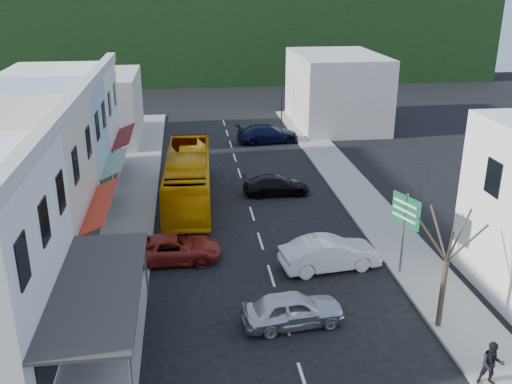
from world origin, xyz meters
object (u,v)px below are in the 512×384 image
Objects in this scene: bus at (188,179)px; car_red at (173,248)px; car_silver at (293,310)px; traffic_signal at (282,98)px; pedestrian_left at (110,258)px; car_white at (330,256)px; direction_sign at (404,235)px; street_tree at (446,261)px; pedestrian_right at (492,365)px.

car_red is (-0.93, -8.40, -0.85)m from bus.
traffic_signal is at bearing -15.59° from car_silver.
traffic_signal reaches higher than pedestrian_left.
car_white is 0.96× the size of car_red.
street_tree reaches higher than direction_sign.
direction_sign is at bearing -65.79° from car_silver.
street_tree reaches higher than traffic_signal.
car_white is 0.69× the size of street_tree.
car_red is 2.71× the size of pedestrian_right.
pedestrian_left is (-10.91, 0.53, 0.30)m from car_white.
car_white is 7.05m from street_tree.
car_white is 3.79m from direction_sign.
pedestrian_left is 17.56m from pedestrian_right.
bus is at bearing 133.12° from pedestrian_right.
street_tree reaches higher than car_red.
street_tree is (3.26, -5.75, 2.47)m from car_white.
pedestrian_right is 0.33× the size of traffic_signal.
car_silver is 36.00m from traffic_signal.
car_red is at bearing 145.64° from street_tree.
traffic_signal is at bearing 67.20° from bus.
direction_sign is (6.13, 3.68, 1.43)m from car_silver.
car_red is at bearing 31.03° from car_silver.
car_red is 1.08× the size of direction_sign.
car_silver is at bearing 157.70° from pedestrian_right.
direction_sign is (14.27, -1.55, 1.13)m from pedestrian_left.
direction_sign is (3.36, -1.02, 1.43)m from car_white.
traffic_signal is at bearing -33.68° from pedestrian_left.
car_silver is 7.91m from pedestrian_right.
street_tree is (10.17, -15.99, 1.62)m from bus.
pedestrian_right is at bearing -167.62° from car_white.
pedestrian_left reaches higher than car_white.
bus is at bearing -31.76° from pedestrian_left.
bus is 2.72× the size of direction_sign.
car_silver is 2.59× the size of pedestrian_right.
direction_sign is 0.67× the size of street_tree.
bus is at bearing 122.46° from street_tree.
bus is 6.82× the size of pedestrian_right.
direction_sign is 4.84m from street_tree.
street_tree is at bearing 95.67° from traffic_signal.
bus reaches higher than car_silver.
street_tree reaches higher than car_silver.
car_white is 1.03× the size of direction_sign.
car_white and car_red have the same top height.
pedestrian_left is (-3.99, -9.71, -0.55)m from bus.
street_tree is at bearing -55.17° from bus.
street_tree is (6.03, -1.05, 2.47)m from car_silver.
car_silver is at bearing 86.03° from traffic_signal.
street_tree is at bearing -106.59° from car_silver.
pedestrian_right is 40.39m from traffic_signal.
traffic_signal is (5.53, 35.52, 1.85)m from car_silver.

